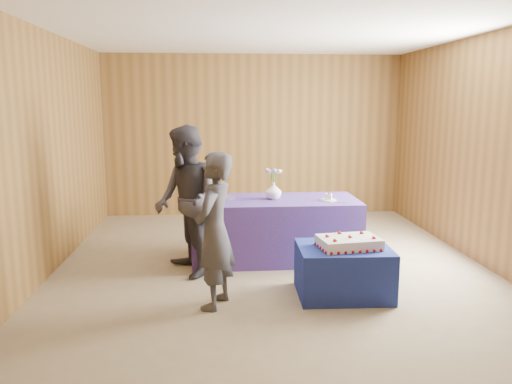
{
  "coord_description": "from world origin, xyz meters",
  "views": [
    {
      "loc": [
        -0.62,
        -5.47,
        1.91
      ],
      "look_at": [
        -0.18,
        0.1,
        0.9
      ],
      "focal_mm": 35.0,
      "sensor_mm": 36.0,
      "label": 1
    }
  ],
  "objects": [
    {
      "name": "ground",
      "position": [
        0.0,
        0.0,
        0.0
      ],
      "size": [
        6.0,
        6.0,
        0.0
      ],
      "primitive_type": "plane",
      "color": "gray",
      "rests_on": "ground"
    },
    {
      "name": "room_shell",
      "position": [
        0.0,
        0.0,
        1.8
      ],
      "size": [
        5.04,
        6.04,
        2.72
      ],
      "color": "brown",
      "rests_on": "ground"
    },
    {
      "name": "cake_table",
      "position": [
        0.62,
        -0.79,
        0.25
      ],
      "size": [
        0.92,
        0.73,
        0.5
      ],
      "primitive_type": "cube",
      "rotation": [
        0.0,
        0.0,
        -0.03
      ],
      "color": "navy",
      "rests_on": "ground"
    },
    {
      "name": "serving_table",
      "position": [
        0.08,
        0.43,
        0.38
      ],
      "size": [
        2.0,
        0.9,
        0.75
      ],
      "primitive_type": "cube",
      "rotation": [
        0.0,
        0.0,
        0.0
      ],
      "color": "#503797",
      "rests_on": "ground"
    },
    {
      "name": "sheet_cake",
      "position": [
        0.66,
        -0.83,
        0.55
      ],
      "size": [
        0.65,
        0.49,
        0.14
      ],
      "rotation": [
        0.0,
        0.0,
        0.13
      ],
      "color": "white",
      "rests_on": "cake_table"
    },
    {
      "name": "vase",
      "position": [
        0.05,
        0.44,
        0.85
      ],
      "size": [
        0.23,
        0.23,
        0.2
      ],
      "primitive_type": "imported",
      "rotation": [
        0.0,
        0.0,
        -0.21
      ],
      "color": "white",
      "rests_on": "serving_table"
    },
    {
      "name": "flower_spray",
      "position": [
        0.05,
        0.44,
        1.09
      ],
      "size": [
        0.21,
        0.21,
        0.16
      ],
      "color": "#295E25",
      "rests_on": "vase"
    },
    {
      "name": "platter",
      "position": [
        -0.57,
        0.52,
        0.76
      ],
      "size": [
        0.33,
        0.33,
        0.02
      ],
      "primitive_type": "cylinder",
      "rotation": [
        0.0,
        0.0,
        -0.03
      ],
      "color": "#5E4B97",
      "rests_on": "serving_table"
    },
    {
      "name": "plate",
      "position": [
        0.7,
        0.31,
        0.76
      ],
      "size": [
        0.24,
        0.24,
        0.01
      ],
      "primitive_type": "cylinder",
      "rotation": [
        0.0,
        0.0,
        -0.36
      ],
      "color": "silver",
      "rests_on": "serving_table"
    },
    {
      "name": "cake_slice",
      "position": [
        0.7,
        0.31,
        0.8
      ],
      "size": [
        0.1,
        0.09,
        0.09
      ],
      "rotation": [
        0.0,
        0.0,
        -0.36
      ],
      "color": "white",
      "rests_on": "plate"
    },
    {
      "name": "knife",
      "position": [
        0.76,
        0.17,
        0.75
      ],
      "size": [
        0.25,
        0.1,
        0.0
      ],
      "primitive_type": "cube",
      "rotation": [
        0.0,
        0.0,
        -0.32
      ],
      "color": "silver",
      "rests_on": "serving_table"
    },
    {
      "name": "guest_left",
      "position": [
        -0.65,
        -0.97,
        0.73
      ],
      "size": [
        0.52,
        0.63,
        1.47
      ],
      "primitive_type": "imported",
      "rotation": [
        0.0,
        0.0,
        -1.94
      ],
      "color": "#35353F",
      "rests_on": "ground"
    },
    {
      "name": "guest_right",
      "position": [
        -0.97,
        -0.06,
        0.84
      ],
      "size": [
        0.89,
        0.99,
        1.67
      ],
      "primitive_type": "imported",
      "rotation": [
        0.0,
        0.0,
        -1.19
      ],
      "color": "#312F38",
      "rests_on": "ground"
    }
  ]
}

